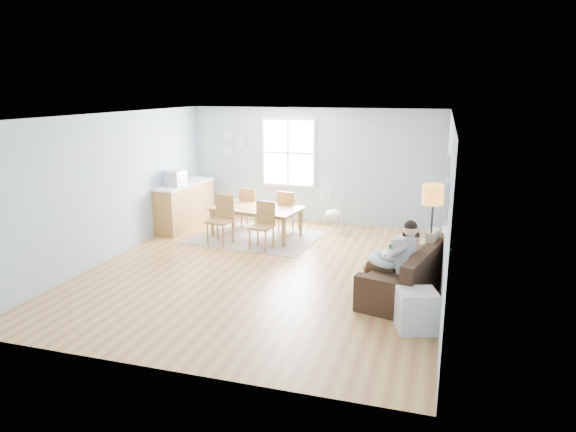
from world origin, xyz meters
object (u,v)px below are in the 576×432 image
(dining_table, at_px, (256,223))
(chair_nw, at_px, (250,206))
(sofa, at_px, (408,278))
(counter, at_px, (185,205))
(floor_lamp, at_px, (433,204))
(chair_ne, at_px, (287,209))
(baby_swing, at_px, (333,214))
(toddler, at_px, (408,250))
(chair_sw, at_px, (222,216))
(monitor, at_px, (175,178))
(storage_cube, at_px, (416,310))
(father, at_px, (395,257))
(chair_se, at_px, (263,222))

(dining_table, relative_size, chair_nw, 2.01)
(sofa, relative_size, counter, 1.13)
(floor_lamp, height_order, chair_ne, floor_lamp)
(baby_swing, bearing_deg, dining_table, -147.17)
(toddler, relative_size, counter, 0.42)
(chair_sw, xyz_separation_m, monitor, (-1.35, 0.57, 0.63))
(floor_lamp, relative_size, storage_cube, 2.83)
(monitor, relative_size, baby_swing, 0.40)
(counter, bearing_deg, baby_swing, 10.73)
(storage_cube, xyz_separation_m, monitor, (-5.40, 3.46, 0.93))
(floor_lamp, height_order, chair_sw, floor_lamp)
(toddler, bearing_deg, counter, 154.74)
(father, height_order, floor_lamp, floor_lamp)
(storage_cube, relative_size, monitor, 1.43)
(chair_sw, distance_m, chair_nw, 1.28)
(toddler, bearing_deg, baby_swing, 120.77)
(chair_nw, bearing_deg, toddler, -36.92)
(counter, bearing_deg, chair_se, -23.97)
(chair_nw, bearing_deg, chair_ne, -5.20)
(father, bearing_deg, baby_swing, 115.34)
(father, height_order, monitor, monitor)
(father, bearing_deg, chair_sw, 151.82)
(chair_se, height_order, baby_swing, chair_se)
(storage_cube, distance_m, chair_sw, 4.99)
(dining_table, relative_size, chair_sw, 1.87)
(dining_table, bearing_deg, chair_nw, 128.79)
(father, xyz_separation_m, chair_se, (-2.75, 1.88, -0.14))
(chair_sw, height_order, counter, counter)
(chair_sw, relative_size, chair_nw, 1.08)
(floor_lamp, relative_size, monitor, 4.04)
(father, xyz_separation_m, dining_table, (-3.16, 2.56, -0.35))
(dining_table, height_order, chair_ne, chair_ne)
(toddler, distance_m, chair_nw, 4.66)
(toddler, xyz_separation_m, chair_ne, (-2.80, 2.72, -0.14))
(counter, relative_size, baby_swing, 1.77)
(father, bearing_deg, chair_ne, 129.85)
(sofa, bearing_deg, dining_table, 145.34)
(storage_cube, relative_size, chair_se, 0.64)
(father, bearing_deg, floor_lamp, 48.35)
(floor_lamp, distance_m, chair_nw, 4.94)
(sofa, distance_m, floor_lamp, 1.21)
(floor_lamp, relative_size, chair_ne, 1.82)
(father, relative_size, chair_nw, 1.37)
(sofa, height_order, chair_ne, chair_ne)
(storage_cube, height_order, chair_nw, chair_nw)
(sofa, xyz_separation_m, monitor, (-5.21, 2.29, 0.93))
(chair_ne, height_order, baby_swing, chair_ne)
(counter, distance_m, monitor, 0.77)
(floor_lamp, xyz_separation_m, chair_ne, (-3.12, 2.61, -0.88))
(counter, bearing_deg, sofa, -26.91)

